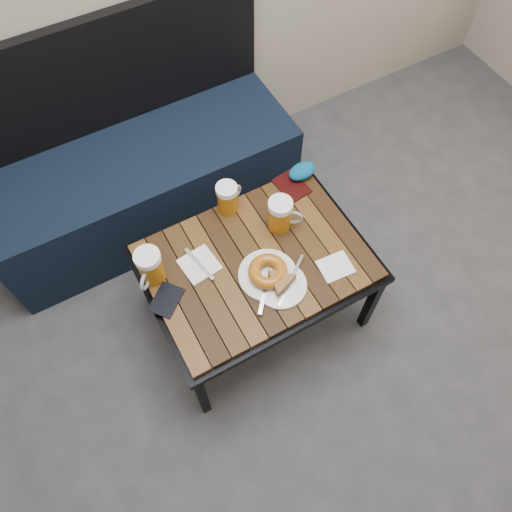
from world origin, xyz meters
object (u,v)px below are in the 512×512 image
beer_mug_centre (228,198)px  plate_bagel (268,273)px  passport_navy (166,300)px  knit_pouch (302,171)px  passport_burgundy (292,186)px  bench (141,177)px  beer_mug_left (150,267)px  plate_pie (281,283)px  cafe_table (256,265)px  beer_mug_right (281,215)px

beer_mug_centre → plate_bagel: (-0.02, -0.34, -0.04)m
passport_navy → knit_pouch: 0.76m
passport_burgundy → beer_mug_centre: bearing=166.3°
bench → knit_pouch: 0.77m
passport_navy → passport_burgundy: (0.65, 0.22, 0.00)m
beer_mug_left → plate_pie: beer_mug_left is taller
beer_mug_centre → passport_burgundy: bearing=-28.5°
beer_mug_left → passport_burgundy: size_ratio=1.06×
bench → passport_navy: (-0.16, -0.73, 0.20)m
beer_mug_centre → plate_pie: beer_mug_centre is taller
cafe_table → beer_mug_centre: size_ratio=6.25×
bench → beer_mug_left: 0.70m
beer_mug_left → passport_navy: size_ratio=1.21×
beer_mug_left → plate_bagel: beer_mug_left is taller
beer_mug_centre → passport_navy: size_ratio=1.07×
bench → plate_bagel: 0.88m
cafe_table → passport_navy: 0.36m
beer_mug_left → passport_burgundy: (0.66, 0.11, -0.07)m
plate_bagel → passport_burgundy: 0.43m
passport_navy → bench: bearing=128.3°
plate_pie → plate_bagel: plate_bagel is taller
passport_burgundy → plate_bagel: bearing=-140.2°
cafe_table → passport_burgundy: 0.38m
passport_burgundy → knit_pouch: size_ratio=1.16×
plate_pie → plate_bagel: size_ratio=0.73×
bench → beer_mug_left: bearing=-104.9°
knit_pouch → passport_burgundy: bearing=-155.8°
beer_mug_centre → plate_pie: (0.00, -0.40, -0.05)m
passport_navy → beer_mug_left: bearing=142.1°
passport_navy → knit_pouch: (0.72, 0.25, 0.02)m
plate_bagel → passport_burgundy: plate_bagel is taller
plate_bagel → passport_navy: 0.38m
bench → knit_pouch: (0.56, -0.48, 0.23)m
beer_mug_right → plate_pie: size_ratio=0.77×
cafe_table → beer_mug_left: (-0.36, 0.12, 0.12)m
beer_mug_right → knit_pouch: beer_mug_right is taller
bench → passport_navy: bearing=-102.6°
plate_pie → passport_navy: size_ratio=1.54×
passport_navy → passport_burgundy: size_ratio=0.88×
beer_mug_centre → passport_navy: 0.46m
beer_mug_left → plate_bagel: (0.37, -0.20, -0.05)m
cafe_table → plate_bagel: size_ratio=3.17×
plate_bagel → knit_pouch: plate_bagel is taller
cafe_table → plate_pie: bearing=-80.0°
plate_pie → passport_burgundy: bearing=53.8°
beer_mug_left → beer_mug_right: size_ratio=1.02×
plate_bagel → knit_pouch: (0.36, 0.34, 0.00)m
beer_mug_right → knit_pouch: bearing=73.2°
bench → beer_mug_right: 0.79m
beer_mug_right → plate_pie: bearing=-86.6°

